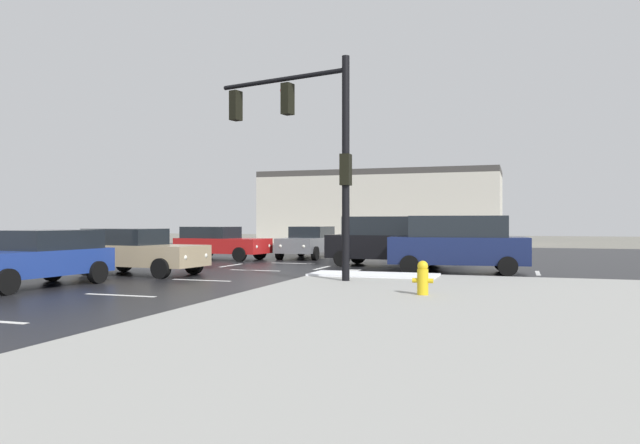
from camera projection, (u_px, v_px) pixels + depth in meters
name	position (u px, v px, depth m)	size (l,w,h in m)	color
ground_plane	(276.00, 267.00, 24.29)	(120.00, 120.00, 0.00)	slate
road_asphalt	(276.00, 267.00, 24.29)	(44.00, 44.00, 0.02)	black
snow_strip_curbside	(374.00, 275.00, 18.93)	(4.00, 1.60, 0.06)	white
lane_markings	(291.00, 270.00, 22.61)	(36.15, 36.15, 0.01)	silver
traffic_signal_mast	(311.00, 136.00, 17.89)	(4.56, 1.32, 6.48)	black
fire_hydrant	(423.00, 278.00, 13.93)	(0.48, 0.26, 0.79)	gold
strip_building_background	(381.00, 207.00, 52.85)	(20.36, 8.00, 6.22)	beige
suv_silver	(430.00, 236.00, 31.05)	(4.88, 2.28, 2.03)	#B7BABF
suv_navy	(457.00, 243.00, 21.34)	(4.98, 2.57, 2.03)	#141E47
suv_black	(388.00, 240.00, 24.51)	(4.96, 2.49, 2.03)	black
sedan_tan	(137.00, 250.00, 20.58)	(4.65, 2.33, 1.58)	tan
sedan_red	(219.00, 242.00, 28.83)	(4.68, 2.43, 1.58)	#B21919
sedan_blue	(37.00, 257.00, 16.78)	(2.34, 4.65, 1.58)	navy
sedan_grey	(309.00, 241.00, 30.08)	(2.03, 4.55, 1.58)	slate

